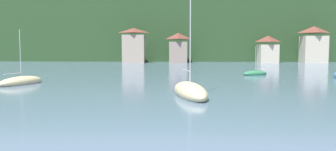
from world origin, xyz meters
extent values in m
cube|color=#264223|center=(0.00, 157.21, 10.64)|extent=(352.00, 68.87, 21.28)
ellipsoid|color=#264223|center=(-11.54, 174.43, 7.45)|extent=(246.40, 48.21, 46.44)
cube|color=gray|center=(-11.87, 116.58, 3.71)|extent=(5.79, 3.61, 7.42)
pyramid|color=brown|center=(-11.87, 116.58, 8.59)|extent=(6.08, 3.79, 1.26)
cube|color=gray|center=(0.00, 117.38, 2.79)|extent=(4.73, 5.21, 5.59)
pyramid|color=brown|center=(0.00, 117.38, 7.12)|extent=(4.96, 5.47, 1.65)
cube|color=#BCB29E|center=(23.75, 117.42, 2.42)|extent=(4.71, 5.29, 4.83)
pyramid|color=brown|center=(23.75, 117.42, 6.36)|extent=(4.95, 5.56, 1.65)
cube|color=#BCB29E|center=(35.62, 117.34, 3.54)|extent=(5.95, 5.12, 7.09)
pyramid|color=brown|center=(35.62, 117.34, 8.75)|extent=(6.25, 5.38, 1.79)
ellipsoid|color=#CCBC8E|center=(1.63, 55.36, 0.38)|extent=(4.01, 8.56, 1.70)
cylinder|color=#B7B7BC|center=(1.63, 55.36, 6.52)|extent=(0.10, 0.10, 11.34)
cylinder|color=#ADADB2|center=(1.32, 56.81, 2.21)|extent=(0.70, 2.92, 0.09)
ellipsoid|color=#2D754C|center=(12.24, 78.27, 0.22)|extent=(4.48, 3.14, 0.99)
cylinder|color=#B7B7BC|center=(12.24, 78.27, 2.45)|extent=(0.05, 0.05, 3.90)
cylinder|color=#ADADB2|center=(12.91, 78.59, 0.96)|extent=(1.36, 0.69, 0.05)
ellipsoid|color=#CCBC8E|center=(-17.89, 64.18, 0.30)|extent=(4.08, 6.59, 1.32)
cylinder|color=#B7B7BC|center=(-17.89, 64.18, 3.53)|extent=(0.08, 0.08, 5.74)
cylinder|color=#ADADB2|center=(-18.34, 62.97, 1.35)|extent=(0.96, 2.44, 0.07)
camera|label=1|loc=(0.85, 24.64, 4.48)|focal=36.98mm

